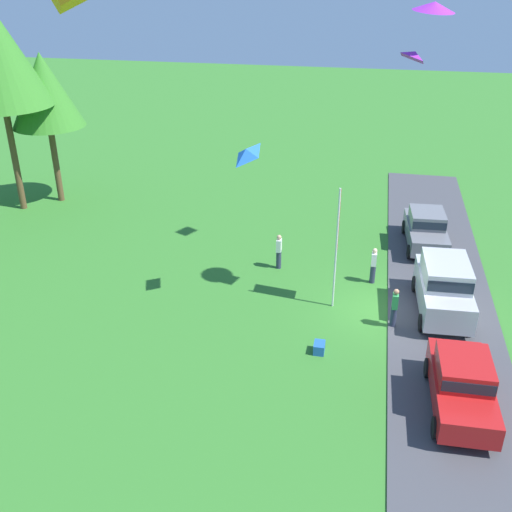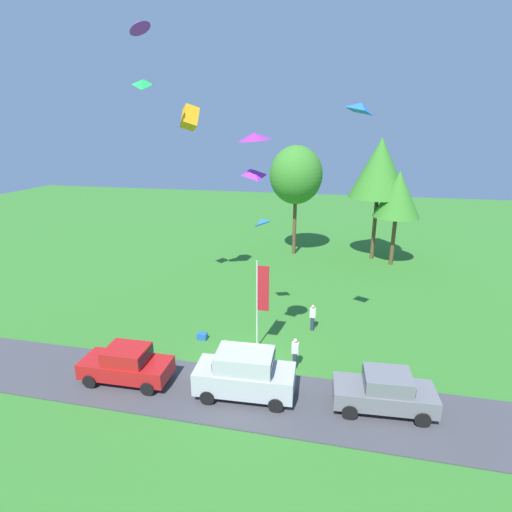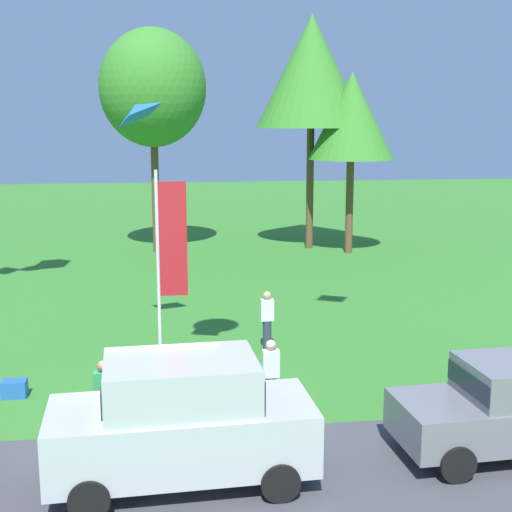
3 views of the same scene
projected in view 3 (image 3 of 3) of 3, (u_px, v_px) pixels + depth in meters
ground_plane at (155, 432)px, 14.75m from camera, size 120.00×120.00×0.00m
pavement_strip at (154, 488)px, 12.47m from camera, size 36.00×4.40×0.06m
car_suv_mid_row at (182, 417)px, 12.38m from camera, size 4.69×2.22×2.28m
car_sedan_near_entrance at (512, 404)px, 13.57m from camera, size 4.50×2.17×1.84m
person_watching_sky at (267, 320)px, 19.80m from camera, size 0.36×0.24×1.71m
person_beside_suv at (271, 377)px, 15.47m from camera, size 0.36×0.24×1.71m
person_on_lawn at (104, 401)px, 14.15m from camera, size 0.36×0.24×1.71m
tree_center_back at (153, 88)px, 33.45m from camera, size 5.02×5.02×10.60m
tree_lone_near at (312, 72)px, 34.33m from camera, size 5.37×5.37×11.35m
tree_far_right at (352, 117)px, 33.44m from camera, size 4.06×4.06×8.57m
flag_banner at (168, 255)px, 16.27m from camera, size 0.71×0.08×5.27m
cooler_box at (15, 389)px, 16.61m from camera, size 0.56×0.40×0.40m
kite_diamond_mid_center at (135, 110)px, 19.04m from camera, size 1.32×1.19×0.74m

